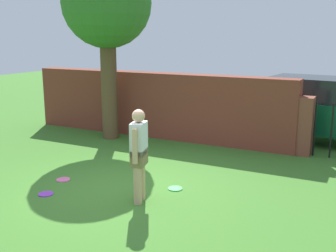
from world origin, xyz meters
The scene contains 8 objects.
ground_plane centered at (0.00, 0.00, 0.00)m, with size 40.00×40.00×0.00m, color #3D7528.
brick_wall centered at (-1.50, 3.95, 0.90)m, with size 7.81×0.50×1.80m, color brown.
tree centered at (-2.52, 3.20, 3.55)m, with size 2.36×2.36×4.82m.
person centered at (0.50, -0.29, 0.90)m, with size 0.30×0.53×1.62m.
car centered at (2.41, 5.48, 0.86)m, with size 4.36×2.27×1.72m.
frisbee_green centered at (0.79, 0.50, 0.01)m, with size 0.27×0.27×0.02m, color green.
frisbee_purple centered at (-1.18, -0.79, 0.01)m, with size 0.27×0.27×0.02m, color purple.
frisbee_pink centered at (-1.41, -0.07, 0.01)m, with size 0.27×0.27×0.02m, color pink.
Camera 1 is at (3.93, -5.98, 2.82)m, focal length 43.67 mm.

